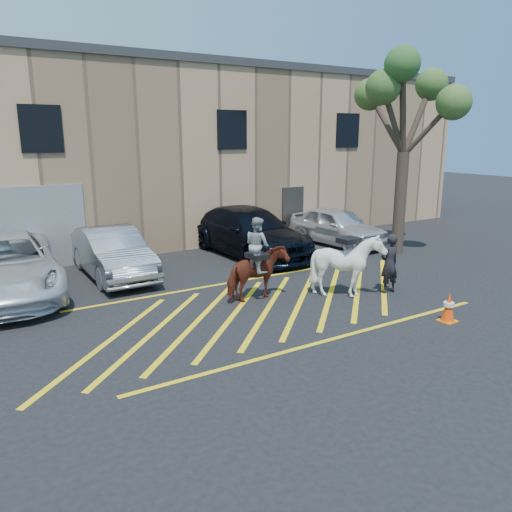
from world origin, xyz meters
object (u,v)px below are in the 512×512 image
handler (389,264)px  car_blue_suv (250,232)px  car_white_pickup (3,266)px  car_white_suv (337,226)px  saddled_white (348,265)px  traffic_cone (449,307)px  car_silver_sedan (112,253)px  tree (407,98)px  mounted_bay (257,267)px

handler → car_blue_suv: bearing=-79.5°
car_white_pickup → car_white_suv: car_white_pickup is taller
car_white_suv → car_white_pickup: bearing=176.5°
car_white_pickup → saddled_white: 9.58m
car_blue_suv → saddled_white: saddled_white is taller
car_white_suv → traffic_cone: (-3.47, -8.12, -0.40)m
traffic_cone → car_blue_suv: bearing=93.3°
car_white_pickup → car_silver_sedan: bearing=10.8°
car_silver_sedan → car_white_suv: (9.21, -0.10, -0.01)m
car_silver_sedan → car_white_suv: 9.21m
car_silver_sedan → saddled_white: saddled_white is taller
saddled_white → car_white_pickup: bearing=148.1°
handler → saddled_white: saddled_white is taller
car_white_suv → tree: bearing=-73.3°
car_white_pickup → mounted_bay: size_ratio=2.68×
car_silver_sedan → mounted_bay: mounted_bay is taller
car_blue_suv → car_white_suv: size_ratio=1.34×
mounted_bay → traffic_cone: mounted_bay is taller
handler → traffic_cone: size_ratio=2.35×
car_white_pickup → traffic_cone: size_ratio=8.45×
car_silver_sedan → car_blue_suv: size_ratio=0.78×
car_white_pickup → traffic_cone: 11.87m
car_white_pickup → mounted_bay: mounted_bay is taller
car_white_suv → car_silver_sedan: bearing=174.7°
saddled_white → traffic_cone: saddled_white is taller
traffic_cone → mounted_bay: bearing=128.8°
car_silver_sedan → tree: bearing=-13.6°
car_blue_suv → tree: tree is taller
car_white_pickup → saddled_white: bearing=-27.8°
mounted_bay → tree: (7.48, 1.91, 4.76)m
car_blue_suv → tree: (4.90, -2.78, 4.82)m
saddled_white → tree: bearing=29.7°
car_blue_suv → traffic_cone: bearing=-88.9°
car_white_pickup → tree: bearing=-5.0°
car_blue_suv → tree: bearing=-31.8°
car_white_suv → mounted_bay: mounted_bay is taller
car_blue_suv → saddled_white: (-0.27, -5.73, 0.03)m
mounted_bay → traffic_cone: bearing=-51.2°
mounted_bay → car_silver_sedan: bearing=121.3°
mounted_bay → traffic_cone: size_ratio=3.15×
car_blue_suv → mounted_bay: 5.36m
car_white_suv → saddled_white: (-4.23, -5.33, 0.14)m
car_white_suv → handler: bearing=-122.4°
car_blue_suv → traffic_cone: car_blue_suv is taller
saddled_white → traffic_cone: bearing=-74.7°
car_white_pickup → car_blue_suv: (8.41, 0.67, 0.01)m
car_white_suv → traffic_cone: size_ratio=6.14×
saddled_white → car_blue_suv: bearing=87.3°
car_white_pickup → car_white_suv: (12.37, 0.27, -0.09)m
handler → mounted_bay: 3.81m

